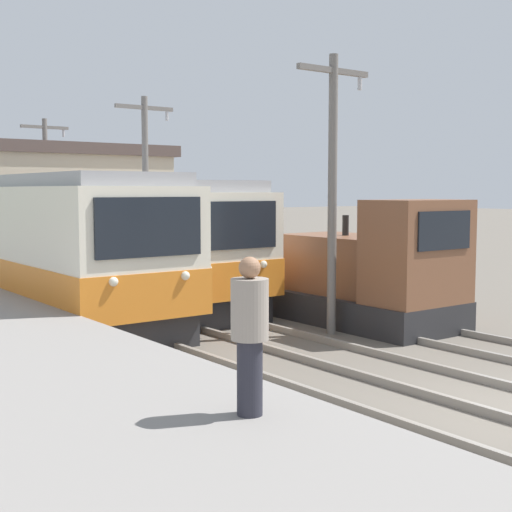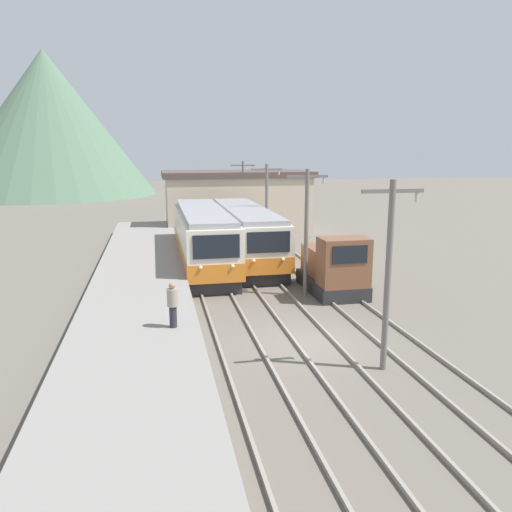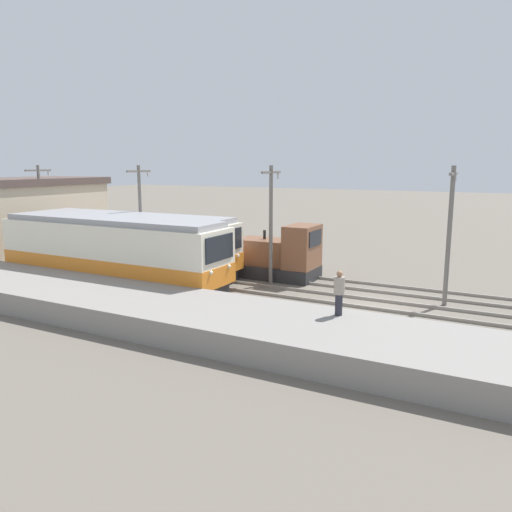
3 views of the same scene
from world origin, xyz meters
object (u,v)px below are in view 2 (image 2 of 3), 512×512
Objects in this scene: catenary_mast_distant at (243,195)px; shunting_locomotive at (334,269)px; catenary_mast_mid at (307,227)px; person_on_platform at (173,303)px; catenary_mast_near at (389,268)px; commuter_train_left at (203,240)px; commuter_train_center at (245,236)px; catenary_mast_far at (267,207)px.

shunting_locomotive is at bearing -85.03° from catenary_mast_distant.
catenary_mast_mid is 3.83× the size of person_on_platform.
catenary_mast_near is 8.65m from catenary_mast_mid.
commuter_train_left is 8.32m from catenary_mast_mid.
commuter_train_left is 13.06m from person_on_platform.
person_on_platform is (-8.12, -6.08, 0.61)m from shunting_locomotive.
catenary_mast_distant is at bearing 90.00° from catenary_mast_mid.
commuter_train_left is at bearing 79.77° from person_on_platform.
catenary_mast_mid is at bearing -79.47° from commuter_train_center.
catenary_mast_near is at bearing -99.62° from shunting_locomotive.
commuter_train_left is 4.96m from catenary_mast_far.
catenary_mast_far is at bearing 19.65° from commuter_train_center.
shunting_locomotive is 0.75× the size of catenary_mast_far.
commuter_train_center is at bearing -160.35° from catenary_mast_far.
commuter_train_left is 2.13× the size of catenary_mast_mid.
shunting_locomotive is 10.16m from person_on_platform.
catenary_mast_distant is at bearing 90.00° from catenary_mast_far.
person_on_platform is at bearing -138.13° from catenary_mast_mid.
catenary_mast_near is 1.00× the size of catenary_mast_mid.
commuter_train_left reaches higher than shunting_locomotive.
commuter_train_center is at bearing 95.14° from catenary_mast_near.
shunting_locomotive is 17.36m from catenary_mast_distant.
commuter_train_center is at bearing -99.32° from catenary_mast_distant.
catenary_mast_near is at bearing -84.86° from commuter_train_center.
person_on_platform is at bearing -110.01° from commuter_train_center.
catenary_mast_mid is at bearing 41.87° from person_on_platform.
catenary_mast_far is (4.31, 1.75, 1.72)m from commuter_train_left.
catenary_mast_far is (0.00, 8.65, 0.00)m from catenary_mast_mid.
shunting_locomotive is at bearing -69.37° from commuter_train_center.
shunting_locomotive is at bearing -49.38° from commuter_train_left.
catenary_mast_mid is 9.03m from person_on_platform.
catenary_mast_distant is at bearing 67.49° from commuter_train_left.
catenary_mast_mid is at bearing -90.00° from catenary_mast_distant.
catenary_mast_distant reaches higher than shunting_locomotive.
catenary_mast_distant is (1.51, 9.19, 1.77)m from commuter_train_center.
catenary_mast_mid is at bearing -58.05° from commuter_train_left.
commuter_train_left is 2.13× the size of catenary_mast_far.
commuter_train_left is 16.24m from catenary_mast_near.
commuter_train_center is at bearing 69.99° from person_on_platform.
commuter_train_center is 2.15× the size of catenary_mast_mid.
commuter_train_left is 0.99× the size of commuter_train_center.
catenary_mast_mid and catenary_mast_distant have the same top height.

